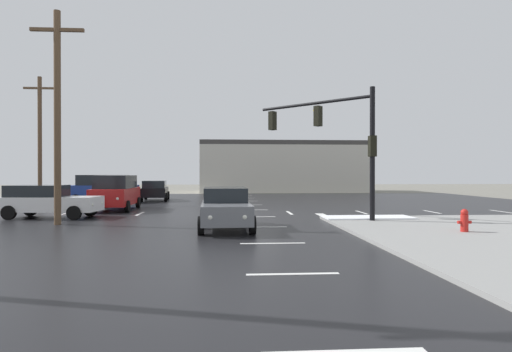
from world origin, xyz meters
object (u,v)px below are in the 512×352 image
traffic_signal_mast (336,132)px  sedan_grey (225,207)px  sedan_white (48,201)px  utility_pole_mid (57,113)px  suv_red (116,192)px  fire_hydrant (464,220)px  sedan_black (155,190)px  suv_blue (103,188)px  utility_pole_far (40,137)px

traffic_signal_mast → sedan_grey: traffic_signal_mast is taller
sedan_white → utility_pole_mid: utility_pole_mid is taller
suv_red → sedan_grey: bearing=34.7°
fire_hydrant → sedan_white: 18.23m
sedan_black → utility_pole_mid: utility_pole_mid is taller
suv_red → utility_pole_mid: (-0.62, -7.05, 3.61)m
sedan_grey → suv_red: bearing=-145.8°
fire_hydrant → sedan_grey: bearing=164.1°
suv_red → sedan_white: suv_red is taller
suv_blue → utility_pole_mid: size_ratio=0.54×
sedan_grey → sedan_white: (-8.57, 4.53, 0.00)m
fire_hydrant → sedan_black: bearing=125.1°
fire_hydrant → sedan_grey: (-8.30, 2.37, 0.32)m
suv_red → sedan_black: (0.86, 8.52, -0.24)m
suv_red → suv_blue: bearing=-159.7°
suv_red → utility_pole_far: bearing=-130.9°
sedan_black → utility_pole_far: 8.95m
traffic_signal_mast → sedan_white: 14.14m
sedan_grey → utility_pole_far: size_ratio=0.51×
fire_hydrant → sedan_white: size_ratio=0.17×
sedan_grey → suv_red: size_ratio=0.94×
sedan_grey → utility_pole_far: 19.73m
traffic_signal_mast → utility_pole_mid: 12.15m
suv_red → utility_pole_far: 9.32m
traffic_signal_mast → suv_red: 13.40m
traffic_signal_mast → suv_red: (-11.48, 6.24, -2.96)m
suv_blue → utility_pole_far: (-4.10, -0.91, 3.60)m
fire_hydrant → sedan_black: 24.10m
sedan_grey → suv_red: (-6.42, 8.82, 0.24)m
fire_hydrant → utility_pole_mid: (-15.34, 4.13, 4.17)m
traffic_signal_mast → sedan_black: bearing=-9.4°
suv_red → suv_blue: size_ratio=1.00×
traffic_signal_mast → fire_hydrant: 6.88m
utility_pole_mid → suv_blue: bearing=98.1°
suv_red → sedan_black: suv_red is taller
sedan_grey → sedan_white: size_ratio=0.98×
sedan_grey → suv_blue: size_ratio=0.94×
fire_hydrant → sedan_grey: 8.64m
sedan_white → sedan_grey: bearing=-22.3°
suv_blue → sedan_white: size_ratio=1.05×
sedan_black → sedan_grey: bearing=-166.9°
utility_pole_mid → suv_red: bearing=85.0°
traffic_signal_mast → sedan_white: bearing=36.7°
traffic_signal_mast → suv_blue: 19.10m
utility_pole_far → sedan_black: bearing=22.1°
utility_pole_far → traffic_signal_mast: bearing=-32.9°
suv_red → utility_pole_far: size_ratio=0.54×
utility_pole_mid → sedan_black: bearing=84.6°
sedan_white → suv_red: bearing=68.9°
utility_pole_far → suv_red: bearing=-39.6°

